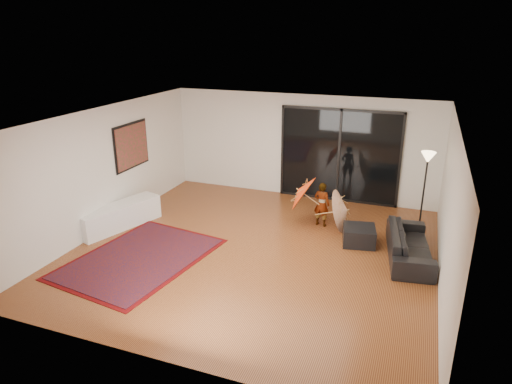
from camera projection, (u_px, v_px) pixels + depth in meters
The scene contains 17 objects.
floor at pixel (254, 250), 9.27m from camera, with size 7.00×7.00×0.00m, color #955328.
ceiling at pixel (254, 118), 8.35m from camera, with size 7.00×7.00×0.00m, color white.
wall_back at pixel (301, 146), 11.90m from camera, with size 7.00×7.00×0.00m, color silver.
wall_front at pixel (156, 274), 5.72m from camera, with size 7.00×7.00×0.00m, color silver.
wall_left at pixel (105, 169), 9.96m from camera, with size 7.00×7.00×0.00m, color silver.
wall_right at pixel (449, 212), 7.66m from camera, with size 7.00×7.00×0.00m, color silver.
sliding_door at pixel (339, 156), 11.59m from camera, with size 3.06×0.07×2.40m.
painting at pixel (132, 146), 10.73m from camera, with size 0.04×1.28×1.08m.
media_console at pixel (120, 216), 10.26m from camera, with size 0.49×1.96×0.55m, color white.
speaker at pixel (117, 222), 10.21m from camera, with size 0.27×0.27×0.31m, color #424244.
persian_rug at pixel (140, 258), 8.92m from camera, with size 2.58×3.31×0.02m.
sofa at pixel (410, 245), 8.87m from camera, with size 1.98×0.77×0.58m, color black.
ottoman at pixel (359, 235), 9.50m from camera, with size 0.65×0.65×0.37m, color black.
floor_lamp at pixel (427, 169), 9.78m from camera, with size 0.31×0.31×1.79m.
child at pixel (322, 204), 10.28m from camera, with size 0.37×0.25×1.03m, color #999999.
parasol_orange at pixel (298, 193), 10.34m from camera, with size 0.62×0.93×0.91m.
parasol_white at pixel (347, 210), 9.95m from camera, with size 0.53×0.97×0.98m.
Camera 1 is at (2.94, -7.78, 4.25)m, focal length 32.00 mm.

